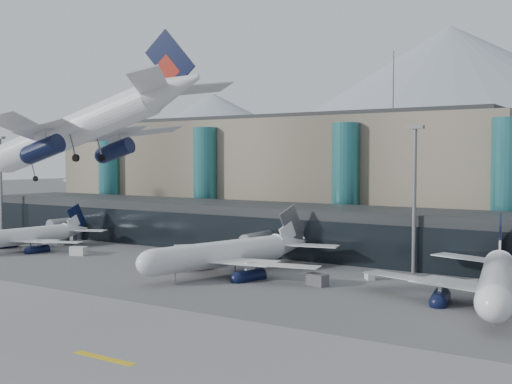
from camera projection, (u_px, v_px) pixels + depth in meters
ground at (81, 305)px, 87.18m from camera, size 900.00×900.00×0.00m
concourse at (291, 229)px, 135.40m from camera, size 170.00×27.00×10.00m
terminal_main at (270, 175)px, 175.46m from camera, size 130.00×30.00×31.00m
teal_towers at (271, 183)px, 156.69m from camera, size 116.40×19.40×46.00m
lightmast_left at (1, 179)px, 167.46m from camera, size 3.00×1.20×25.60m
lightmast_mid at (414, 190)px, 110.51m from camera, size 3.00×1.20×25.60m
hero_jet at (95, 116)px, 77.54m from camera, size 34.30×34.51×11.18m
jet_parked_left at (34, 231)px, 141.59m from camera, size 32.48×32.08×10.50m
jet_parked_mid at (237, 245)px, 112.34m from camera, size 37.88×39.26×12.61m
jet_parked_right at (498, 268)px, 88.71m from camera, size 38.76×39.40×12.70m
veh_a at (78, 251)px, 131.69m from camera, size 3.59×2.61×1.81m
veh_b at (174, 254)px, 128.40m from camera, size 2.47×2.95×1.46m
veh_c at (317, 280)px, 100.26m from camera, size 3.77×2.71×1.89m
veh_d at (473, 285)px, 96.90m from camera, size 2.78×2.98×1.53m
veh_f at (63, 240)px, 148.50m from camera, size 3.06×3.74×1.85m
veh_g at (370, 276)px, 105.34m from camera, size 2.24×2.34×1.20m
veh_h at (158, 263)px, 115.91m from camera, size 4.29×3.68×2.10m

